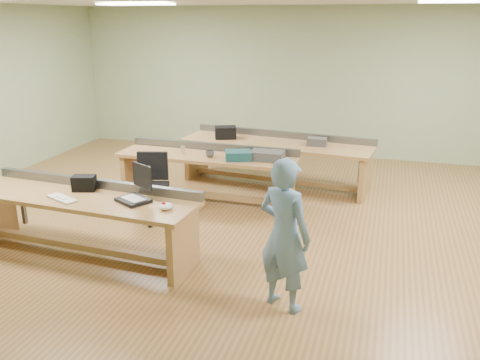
# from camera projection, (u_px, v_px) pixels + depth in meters

# --- Properties ---
(floor) EXTENTS (10.00, 10.00, 0.00)m
(floor) POSITION_uv_depth(u_px,v_px,m) (258.00, 222.00, 7.17)
(floor) COLOR olive
(floor) RESTS_ON ground
(wall_back) EXTENTS (10.00, 0.04, 3.00)m
(wall_back) POSITION_uv_depth(u_px,v_px,m) (309.00, 82.00, 10.36)
(wall_back) COLOR #8EA47C
(wall_back) RESTS_ON floor
(wall_front) EXTENTS (10.00, 0.04, 3.00)m
(wall_front) POSITION_uv_depth(u_px,v_px,m) (94.00, 236.00, 3.06)
(wall_front) COLOR #8EA47C
(wall_front) RESTS_ON floor
(fluor_panels) EXTENTS (6.20, 3.50, 0.03)m
(fluor_panels) POSITION_uv_depth(u_px,v_px,m) (261.00, 0.00, 6.26)
(fluor_panels) COLOR white
(fluor_panels) RESTS_ON ceiling
(workbench_front) EXTENTS (2.95, 0.95, 0.86)m
(workbench_front) POSITION_uv_depth(u_px,v_px,m) (82.00, 211.00, 6.07)
(workbench_front) COLOR #B0784A
(workbench_front) RESTS_ON floor
(workbench_mid) EXTENTS (2.79, 0.80, 0.86)m
(workbench_mid) POSITION_uv_depth(u_px,v_px,m) (208.00, 167.00, 7.86)
(workbench_mid) COLOR #B0784A
(workbench_mid) RESTS_ON floor
(workbench_back) EXTENTS (3.32, 1.22, 0.86)m
(workbench_back) POSITION_uv_depth(u_px,v_px,m) (276.00, 152.00, 8.65)
(workbench_back) COLOR #B0784A
(workbench_back) RESTS_ON floor
(person) EXTENTS (0.66, 0.56, 1.54)m
(person) POSITION_uv_depth(u_px,v_px,m) (284.00, 235.00, 4.86)
(person) COLOR #6586A5
(person) RESTS_ON floor
(laptop_base) EXTENTS (0.45, 0.42, 0.04)m
(laptop_base) POSITION_uv_depth(u_px,v_px,m) (133.00, 200.00, 5.79)
(laptop_base) COLOR black
(laptop_base) RESTS_ON workbench_front
(laptop_screen) EXTENTS (0.32, 0.18, 0.28)m
(laptop_screen) POSITION_uv_depth(u_px,v_px,m) (142.00, 176.00, 5.81)
(laptop_screen) COLOR black
(laptop_screen) RESTS_ON laptop_base
(keyboard) EXTENTS (0.45, 0.30, 0.02)m
(keyboard) POSITION_uv_depth(u_px,v_px,m) (62.00, 199.00, 5.86)
(keyboard) COLOR beige
(keyboard) RESTS_ON workbench_front
(trackball_mouse) EXTENTS (0.15, 0.17, 0.07)m
(trackball_mouse) POSITION_uv_depth(u_px,v_px,m) (166.00, 206.00, 5.57)
(trackball_mouse) COLOR white
(trackball_mouse) RESTS_ON workbench_front
(camera_bag) EXTENTS (0.31, 0.24, 0.18)m
(camera_bag) POSITION_uv_depth(u_px,v_px,m) (84.00, 183.00, 6.16)
(camera_bag) COLOR black
(camera_bag) RESTS_ON workbench_front
(task_chair) EXTENTS (0.63, 0.63, 0.96)m
(task_chair) POSITION_uv_depth(u_px,v_px,m) (152.00, 196.00, 7.16)
(task_chair) COLOR black
(task_chair) RESTS_ON floor
(parts_bin_teal) EXTENTS (0.45, 0.40, 0.13)m
(parts_bin_teal) POSITION_uv_depth(u_px,v_px,m) (238.00, 155.00, 7.50)
(parts_bin_teal) COLOR #154146
(parts_bin_teal) RESTS_ON workbench_mid
(parts_bin_grey) EXTENTS (0.49, 0.32, 0.13)m
(parts_bin_grey) POSITION_uv_depth(u_px,v_px,m) (267.00, 155.00, 7.50)
(parts_bin_grey) COLOR #3B3A3D
(parts_bin_grey) RESTS_ON workbench_mid
(mug) EXTENTS (0.15, 0.15, 0.10)m
(mug) POSITION_uv_depth(u_px,v_px,m) (210.00, 154.00, 7.65)
(mug) COLOR #3B3A3D
(mug) RESTS_ON workbench_mid
(drinks_can) EXTENTS (0.07, 0.07, 0.12)m
(drinks_can) POSITION_uv_depth(u_px,v_px,m) (183.00, 150.00, 7.83)
(drinks_can) COLOR silver
(drinks_can) RESTS_ON workbench_mid
(storage_box_back) EXTENTS (0.43, 0.37, 0.21)m
(storage_box_back) POSITION_uv_depth(u_px,v_px,m) (226.00, 132.00, 8.83)
(storage_box_back) COLOR black
(storage_box_back) RESTS_ON workbench_back
(tray_back) EXTENTS (0.32, 0.24, 0.13)m
(tray_back) POSITION_uv_depth(u_px,v_px,m) (317.00, 142.00, 8.34)
(tray_back) COLOR #3B3A3D
(tray_back) RESTS_ON workbench_back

